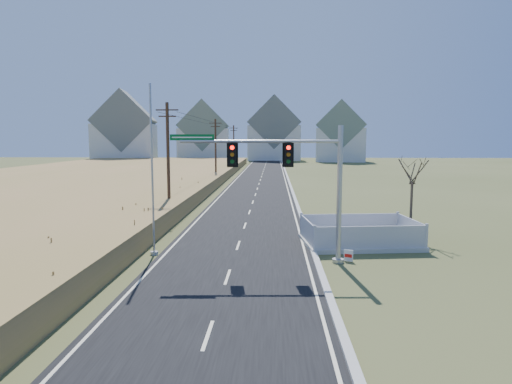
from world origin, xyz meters
The scene contains 16 objects.
ground centered at (0.00, 0.00, 0.00)m, with size 260.00×260.00×0.00m, color #474D25.
road centered at (0.00, 50.00, 0.03)m, with size 8.00×180.00×0.06m, color black.
curb centered at (4.15, 50.00, 0.09)m, with size 0.30×180.00×0.18m, color #B2AFA8.
reed_marsh centered at (-24.00, 40.00, 0.65)m, with size 38.00×110.00×1.30m, color #9F7548.
utility_pole_near centered at (-6.50, 15.00, 4.68)m, with size 1.80×0.26×9.00m.
utility_pole_mid centered at (-6.50, 45.00, 4.68)m, with size 1.80×0.26×9.00m.
utility_pole_far centered at (-6.50, 75.00, 4.68)m, with size 1.80×0.26×9.00m.
condo_nw centered at (-38.00, 100.00, 7.70)m, with size 17.69×13.38×19.05m.
condo_nnw centered at (-18.00, 108.00, 6.94)m, with size 14.93×11.17×17.03m.
condo_n centered at (2.00, 112.00, 7.61)m, with size 15.27×10.20×18.54m.
condo_ne centered at (20.00, 104.00, 6.84)m, with size 14.12×10.51×16.52m.
traffic_signal_mast centered at (3.37, 0.68, 4.19)m, with size 8.48×0.70×6.75m.
fence_enclosure centered at (7.00, 4.77, 0.29)m, with size 6.87×5.08×1.47m.
open_sign centered at (5.76, 0.96, 0.31)m, with size 0.44×0.25×0.58m.
flagpole centered at (-4.30, 1.94, 3.55)m, with size 0.40×0.40×8.91m.
bare_tree centered at (10.45, 6.59, 4.27)m, with size 2.00×2.00×5.30m.
Camera 1 is at (2.02, -21.43, 6.09)m, focal length 32.00 mm.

